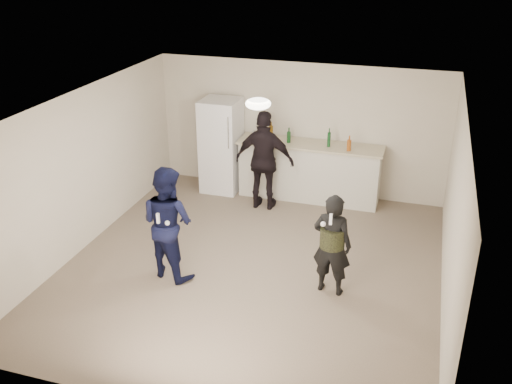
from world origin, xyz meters
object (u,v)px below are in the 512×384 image
(fridge, at_px, (221,146))
(shaker, at_px, (255,135))
(man, at_px, (168,222))
(woman, at_px, (332,245))
(counter, at_px, (309,172))
(spectator, at_px, (265,161))

(fridge, height_order, shaker, fridge)
(man, relative_size, woman, 1.14)
(counter, distance_m, woman, 3.12)
(shaker, height_order, spectator, spectator)
(shaker, height_order, man, man)
(man, bearing_deg, counter, -95.31)
(shaker, relative_size, spectator, 0.09)
(shaker, relative_size, woman, 0.11)
(fridge, height_order, man, fridge)
(shaker, bearing_deg, man, -95.73)
(counter, xyz_separation_m, shaker, (-1.05, -0.04, 0.65))
(shaker, xyz_separation_m, man, (-0.32, -3.16, -0.33))
(fridge, bearing_deg, spectator, -28.45)
(shaker, relative_size, man, 0.10)
(man, xyz_separation_m, woman, (2.32, 0.24, -0.10))
(man, bearing_deg, spectator, -87.01)
(man, relative_size, spectator, 0.93)
(man, bearing_deg, fridge, -65.87)
(woman, distance_m, spectator, 2.86)
(counter, bearing_deg, fridge, -177.66)
(counter, distance_m, shaker, 1.24)
(woman, bearing_deg, man, 13.53)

